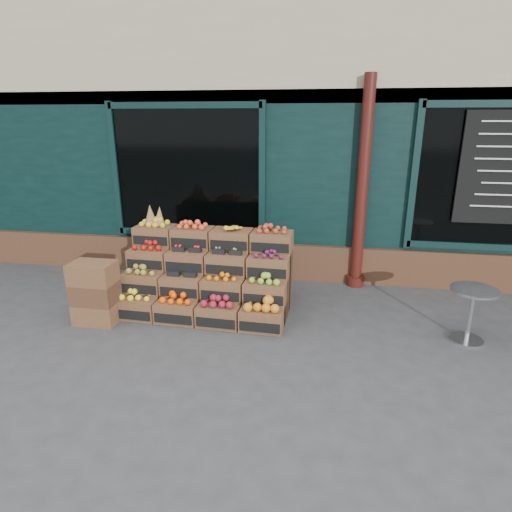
# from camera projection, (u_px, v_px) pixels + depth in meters

# --- Properties ---
(ground) EXTENTS (60.00, 60.00, 0.00)m
(ground) POSITION_uv_depth(u_px,v_px,m) (262.00, 340.00, 5.24)
(ground) COLOR #3C3C3E
(ground) RESTS_ON ground
(shop_facade) EXTENTS (12.00, 6.24, 4.80)m
(shop_facade) POSITION_uv_depth(u_px,v_px,m) (300.00, 127.00, 9.28)
(shop_facade) COLOR black
(shop_facade) RESTS_ON ground
(crate_display) EXTENTS (2.31, 1.17, 1.42)m
(crate_display) POSITION_uv_depth(u_px,v_px,m) (208.00, 279.00, 5.99)
(crate_display) COLOR brown
(crate_display) RESTS_ON ground
(spare_crates) EXTENTS (0.56, 0.39, 0.83)m
(spare_crates) POSITION_uv_depth(u_px,v_px,m) (95.00, 293.00, 5.58)
(spare_crates) COLOR brown
(spare_crates) RESTS_ON ground
(bistro_table) EXTENTS (0.54, 0.54, 0.68)m
(bistro_table) POSITION_uv_depth(u_px,v_px,m) (471.00, 309.00, 5.09)
(bistro_table) COLOR silver
(bistro_table) RESTS_ON ground
(shopkeeper) EXTENTS (0.86, 0.71, 2.01)m
(shopkeeper) POSITION_uv_depth(u_px,v_px,m) (222.00, 211.00, 7.68)
(shopkeeper) COLOR #17511F
(shopkeeper) RESTS_ON ground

